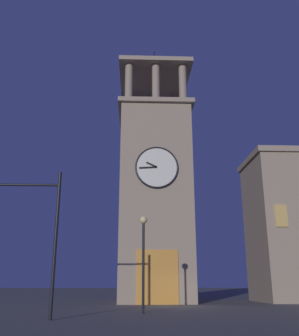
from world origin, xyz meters
name	(u,v)px	position (x,y,z in m)	size (l,w,h in m)	color
ground_plane	(180,307)	(0.00, 0.00, 0.00)	(200.00, 200.00, 0.00)	#56544F
clocktower	(155,196)	(1.39, -5.72, 8.94)	(6.64, 7.27, 23.77)	gray
traffic_signal_near	(33,221)	(7.86, 9.54, 4.33)	(3.76, 0.41, 6.71)	black
street_lamp	(143,244)	(2.64, 5.98, 3.61)	(0.44, 0.44, 5.18)	black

